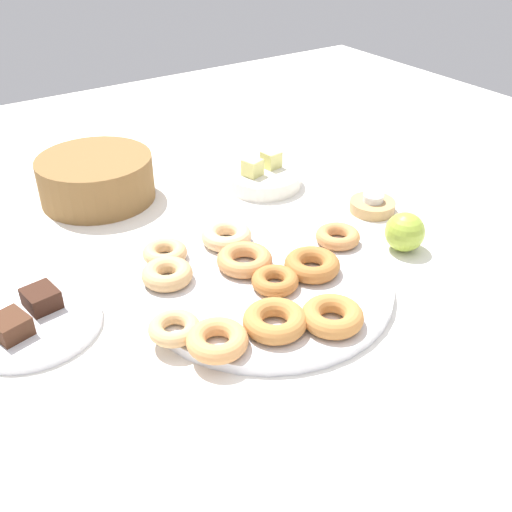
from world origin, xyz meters
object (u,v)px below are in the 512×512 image
Objects in this scene: donut_0 at (174,328)px; donut_9 at (165,253)px; donut_2 at (227,236)px; cake_plate at (32,324)px; basket at (96,178)px; donut_3 at (245,260)px; melon_chunk_left at (252,167)px; apple at (405,232)px; donut_6 at (276,280)px; brownie_far at (41,298)px; donut_1 at (338,236)px; brownie_near at (11,326)px; donut_plate at (266,284)px; donut_4 at (275,321)px; fruit_bowl at (263,179)px; candle_holder at (372,206)px; donut_5 at (167,274)px; donut_10 at (217,340)px; tealight at (373,198)px; donut_8 at (312,265)px; donut_7 at (332,316)px; melon_chunk_right at (271,159)px.

donut_0 is 0.21m from donut_9.
donut_2 is 0.36m from cake_plate.
donut_0 is 0.32× the size of basket.
melon_chunk_left reaches higher than donut_3.
donut_0 is 0.47m from apple.
donut_3 reaches higher than donut_6.
cake_plate is 4.01× the size of brownie_far.
donut_1 is 1.54× the size of brownie_near.
donut_plate is 4.41× the size of donut_3.
fruit_bowl is at bearing 57.45° from donut_4.
donut_plate is 4.39× the size of donut_4.
donut_2 is at bearing 3.38° from cake_plate.
candle_holder is (0.16, 0.08, -0.02)m from donut_1.
donut_6 is at bearing -26.66° from brownie_far.
donut_2 is 1.08× the size of donut_5.
donut_1 is at bearing 20.87° from donut_10.
donut_6 is at bearing -85.27° from donut_plate.
cake_plate is at bearing 178.83° from tealight.
tealight is (0.33, 0.10, 0.02)m from donut_plate.
apple reaches higher than donut_9.
brownie_near is (-0.39, 0.12, -0.00)m from donut_6.
donut_plate is 0.18m from donut_1.
apple is at bearing -17.66° from donut_3.
brownie_near reaches higher than candle_holder.
donut_plate is 4.74× the size of donut_10.
donut_3 is 0.45× the size of cake_plate.
donut_1 is 0.18m from donut_6.
donut_8 is (0.08, -0.02, 0.02)m from donut_plate.
donut_10 is 1.22× the size of apple.
apple is at bearing 22.77° from donut_7.
brownie_near is at bearing -159.57° from melon_chunk_right.
donut_9 reaches higher than candle_holder.
donut_8 is at bearing 175.86° from apple.
melon_chunk_right is at bearing 56.06° from donut_6.
melon_chunk_left is (0.30, -0.14, 0.00)m from basket.
melon_chunk_right is (0.35, 0.18, 0.02)m from donut_9.
donut_7 is 0.28m from apple.
tealight is at bearing 0.13° from brownie_near.
brownie_near is (-0.39, -0.04, -0.00)m from donut_2.
candle_holder is (0.26, 0.12, -0.02)m from donut_8.
melon_chunk_right is at bearing 111.20° from candle_holder.
donut_7 is at bearing -88.17° from donut_2.
apple reaches higher than donut_4.
donut_0 is 0.52m from melon_chunk_left.
donut_6 is 0.41m from brownie_near.
donut_9 and brownie_far have the same top height.
donut_8 is at bearing -22.21° from brownie_far.
donut_2 is at bearing 79.60° from donut_3.
tealight is at bearing -68.80° from melon_chunk_right.
melon_chunk_right is (0.03, 0.01, 0.03)m from fruit_bowl.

